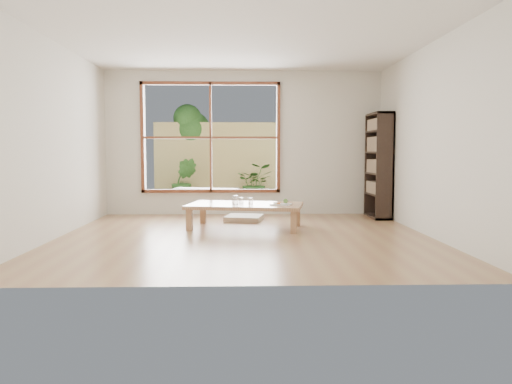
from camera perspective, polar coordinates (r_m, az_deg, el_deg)
ground at (r=6.78m, az=-1.31°, el=-5.10°), size 5.00×5.00×0.00m
low_table at (r=7.48m, az=-1.22°, el=-1.69°), size 1.82×1.23×0.37m
floor_cushion at (r=8.33m, az=-1.37°, el=-2.99°), size 0.69×0.69×0.08m
bookshelf at (r=8.91m, az=13.83°, el=2.95°), size 0.29×0.82×1.81m
glass_tall at (r=7.36m, az=-2.31°, el=-0.93°), size 0.07×0.07×0.13m
glass_mid at (r=7.43m, az=-0.61°, el=-1.03°), size 0.06×0.06×0.09m
glass_short at (r=7.57m, az=-1.70°, el=-0.96°), size 0.06×0.06×0.08m
glass_small at (r=7.56m, az=-2.49°, el=-0.98°), size 0.06×0.06×0.08m
food_tray at (r=7.32m, az=2.96°, el=-1.32°), size 0.34×0.29×0.09m
deck at (r=10.32m, az=-4.75°, el=-1.76°), size 2.80×2.00×0.05m
garden_bench at (r=9.88m, az=-5.73°, el=0.08°), size 1.32×0.69×0.40m
bamboo_fence at (r=11.26m, az=-4.50°, el=3.37°), size 2.80×0.06×1.80m
shrub_right at (r=11.04m, az=-0.07°, el=1.05°), size 0.81×0.71×0.86m
shrub_left at (r=10.89m, az=-8.22°, el=1.26°), size 0.54×0.44×0.98m
garden_tree at (r=11.62m, az=-7.81°, el=6.96°), size 1.04×0.85×2.22m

